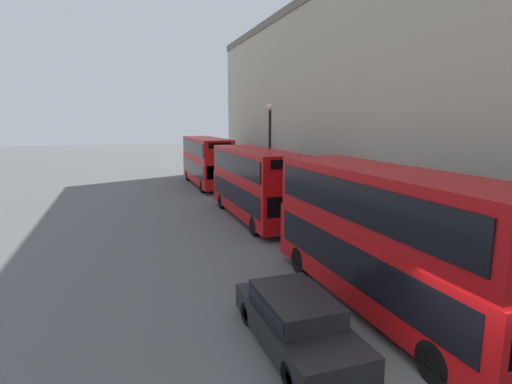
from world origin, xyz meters
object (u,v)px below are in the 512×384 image
object	(u,v)px
bus_leading	(385,234)
car_dark_sedan	(296,319)
bus_third_in_queue	(206,159)
pedestrian	(287,200)
bus_second_in_queue	(254,181)

from	to	relation	value
bus_leading	car_dark_sedan	distance (m)	3.93
bus_third_in_queue	car_dark_sedan	xyz separation A→B (m)	(-3.40, -26.57, -1.62)
bus_leading	car_dark_sedan	xyz separation A→B (m)	(-3.40, -1.06, -1.65)
bus_third_in_queue	pedestrian	xyz separation A→B (m)	(2.61, -12.21, -1.61)
bus_leading	bus_second_in_queue	xyz separation A→B (m)	(-0.00, 12.20, -0.10)
car_dark_sedan	pedestrian	bearing A→B (deg)	67.29
bus_leading	bus_third_in_queue	bearing A→B (deg)	90.00
bus_second_in_queue	bus_third_in_queue	size ratio (longest dim) A/B	0.97
bus_leading	pedestrian	xyz separation A→B (m)	(2.61, 13.30, -1.64)
bus_third_in_queue	car_dark_sedan	size ratio (longest dim) A/B	2.20
car_dark_sedan	pedestrian	size ratio (longest dim) A/B	2.90
bus_second_in_queue	bus_third_in_queue	bearing A→B (deg)	90.00
bus_third_in_queue	pedestrian	size ratio (longest dim) A/B	6.36
bus_third_in_queue	pedestrian	world-z (taller)	bus_third_in_queue
pedestrian	car_dark_sedan	bearing A→B (deg)	-112.71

